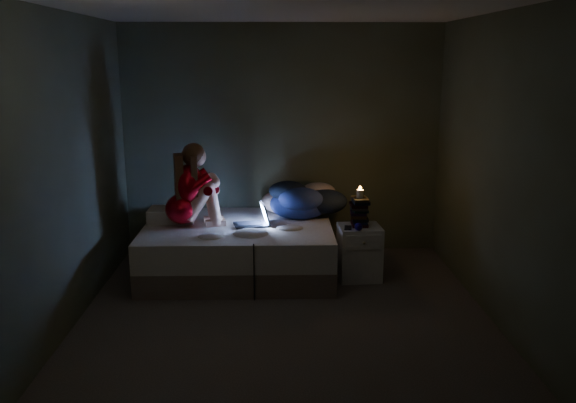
{
  "coord_description": "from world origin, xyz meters",
  "views": [
    {
      "loc": [
        -0.08,
        -4.91,
        2.23
      ],
      "look_at": [
        0.05,
        1.0,
        0.8
      ],
      "focal_mm": 37.39,
      "sensor_mm": 36.0,
      "label": 1
    }
  ],
  "objects_px": {
    "laptop": "(251,214)",
    "candle": "(360,192)",
    "nightstand": "(359,252)",
    "woman": "(181,185)",
    "bed": "(239,249)",
    "phone": "(347,227)"
  },
  "relations": [
    {
      "from": "nightstand",
      "to": "candle",
      "type": "relative_size",
      "value": 6.98
    },
    {
      "from": "bed",
      "to": "phone",
      "type": "height_order",
      "value": "phone"
    },
    {
      "from": "bed",
      "to": "candle",
      "type": "xyz_separation_m",
      "value": [
        1.24,
        -0.16,
        0.64
      ]
    },
    {
      "from": "nightstand",
      "to": "laptop",
      "type": "bearing_deg",
      "value": 168.56
    },
    {
      "from": "laptop",
      "to": "phone",
      "type": "bearing_deg",
      "value": -23.6
    },
    {
      "from": "laptop",
      "to": "candle",
      "type": "bearing_deg",
      "value": -17.68
    },
    {
      "from": "nightstand",
      "to": "phone",
      "type": "bearing_deg",
      "value": -159.23
    },
    {
      "from": "nightstand",
      "to": "candle",
      "type": "height_order",
      "value": "candle"
    },
    {
      "from": "phone",
      "to": "bed",
      "type": "bearing_deg",
      "value": 179.35
    },
    {
      "from": "laptop",
      "to": "nightstand",
      "type": "bearing_deg",
      "value": -19.04
    },
    {
      "from": "woman",
      "to": "candle",
      "type": "relative_size",
      "value": 10.77
    },
    {
      "from": "woman",
      "to": "nightstand",
      "type": "bearing_deg",
      "value": -17.51
    },
    {
      "from": "bed",
      "to": "laptop",
      "type": "distance_m",
      "value": 0.41
    },
    {
      "from": "candle",
      "to": "phone",
      "type": "height_order",
      "value": "candle"
    },
    {
      "from": "bed",
      "to": "woman",
      "type": "relative_size",
      "value": 2.24
    },
    {
      "from": "bed",
      "to": "nightstand",
      "type": "xyz_separation_m",
      "value": [
        1.25,
        -0.19,
        0.01
      ]
    },
    {
      "from": "bed",
      "to": "phone",
      "type": "xyz_separation_m",
      "value": [
        1.11,
        -0.25,
        0.3
      ]
    },
    {
      "from": "woman",
      "to": "phone",
      "type": "relative_size",
      "value": 6.16
    },
    {
      "from": "bed",
      "to": "phone",
      "type": "relative_size",
      "value": 13.8
    },
    {
      "from": "laptop",
      "to": "nightstand",
      "type": "distance_m",
      "value": 1.18
    },
    {
      "from": "woman",
      "to": "nightstand",
      "type": "relative_size",
      "value": 1.54
    },
    {
      "from": "bed",
      "to": "candle",
      "type": "relative_size",
      "value": 24.16
    }
  ]
}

